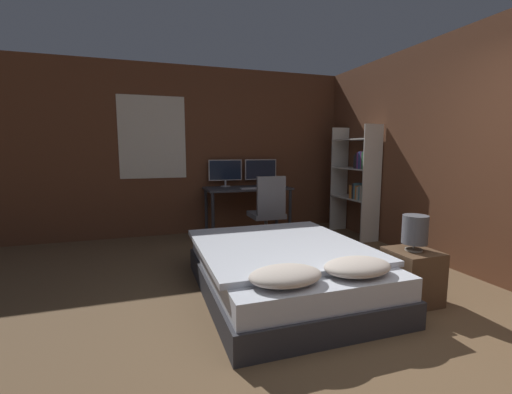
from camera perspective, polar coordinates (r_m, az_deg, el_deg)
name	(u,v)px	position (r m, az deg, el deg)	size (l,w,h in m)	color
ground_plane	(419,367)	(2.64, 25.50, -24.20)	(20.00, 20.00, 0.00)	brown
wall_back	(241,151)	(5.89, -2.55, 7.62)	(12.00, 0.08, 2.70)	brown
wall_side_right	(451,152)	(4.59, 29.69, 6.54)	(0.06, 12.00, 2.70)	brown
bed	(284,270)	(3.37, 4.69, -11.95)	(1.56, 2.01, 0.54)	#2D2D33
nightstand	(412,276)	(3.47, 24.56, -11.94)	(0.40, 0.41, 0.48)	brown
bedside_lamp	(415,230)	(3.35, 24.97, -5.02)	(0.22, 0.22, 0.32)	gray
desk	(247,193)	(5.54, -1.43, 0.62)	(1.36, 0.68, 0.78)	#38383D
monitor_left	(225,171)	(5.65, -5.13, 4.32)	(0.55, 0.16, 0.44)	#B7B7BC
monitor_right	(261,170)	(5.82, 0.79, 4.45)	(0.55, 0.16, 0.44)	#B7B7BC
keyboard	(252,188)	(5.30, -0.70, 1.46)	(0.35, 0.13, 0.02)	#B7B7BC
computer_mouse	(268,187)	(5.39, 2.00, 1.65)	(0.07, 0.05, 0.04)	#B7B7BC
office_chair	(268,218)	(4.90, 1.94, -3.56)	(0.52, 0.52, 1.02)	black
bookshelf	(358,177)	(5.57, 16.71, 3.18)	(0.32, 0.90, 1.75)	beige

